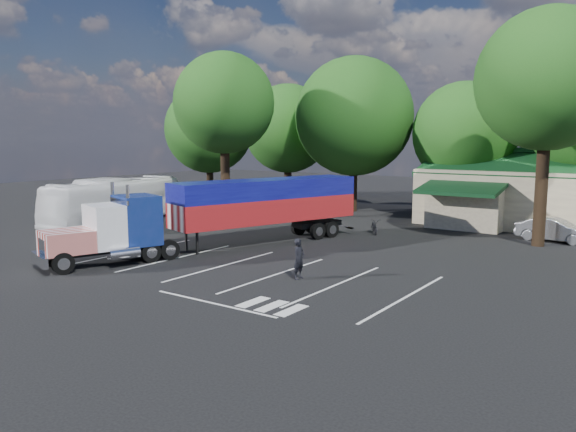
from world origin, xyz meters
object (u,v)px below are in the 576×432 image
Objects in this scene: woman at (299,259)px; silver_sedan at (554,230)px; semi_truck at (231,208)px; bicycle at (375,226)px; tour_bus at (115,201)px.

woman is 18.13m from silver_sedan.
semi_truck reaches higher than silver_sedan.
semi_truck is at bearing 62.37° from woman.
woman is 0.95× the size of bicycle.
semi_truck is 19.57m from silver_sedan.
silver_sedan is at bearing 10.82° from tour_bus.
tour_bus is (-20.31, 5.85, 0.77)m from woman.
semi_truck reaches higher than bicycle.
semi_truck is at bearing 137.66° from silver_sedan.
semi_truck is 9.81× the size of bicycle.
bicycle is at bearing 116.97° from silver_sedan.
woman is (7.31, -3.79, -1.35)m from semi_truck.
woman reaches higher than silver_sedan.
bicycle is at bearing 80.89° from semi_truck.
silver_sedan is (7.50, 16.50, -0.19)m from woman.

